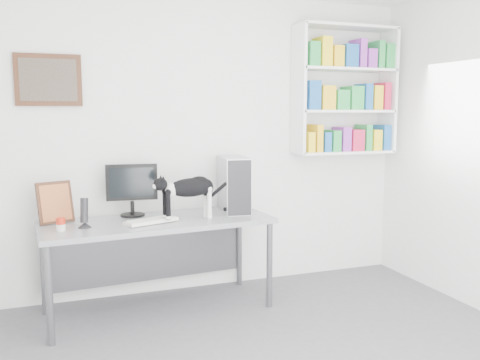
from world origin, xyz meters
The scene contains 11 objects.
room centered at (0.00, 0.00, 1.35)m, with size 4.01×4.01×2.70m.
bookshelf centered at (1.40, 1.85, 1.85)m, with size 1.03×0.28×1.24m, color white.
wall_art centered at (-1.30, 1.97, 1.90)m, with size 0.52×0.04×0.42m, color #482617.
desk centered at (-0.51, 1.54, 0.38)m, with size 1.85×0.72×0.77m, color gray.
monitor centered at (-0.68, 1.76, 0.99)m, with size 0.42×0.20×0.45m, color black.
keyboard centered at (-0.58, 1.44, 0.78)m, with size 0.42×0.16×0.03m, color silver.
pc_tower centered at (0.20, 1.69, 1.01)m, with size 0.21×0.48×0.48m, color #AEAEB3.
speaker centered at (-1.09, 1.44, 0.89)m, with size 0.10×0.10×0.24m, color black.
leaning_print centered at (-1.29, 1.69, 0.94)m, with size 0.28×0.11×0.34m, color #482617.
soup_can centered at (-1.26, 1.39, 0.82)m, with size 0.07×0.07×0.10m, color red.
cat centered at (-0.27, 1.44, 0.95)m, with size 0.58×0.16×0.36m, color black, non-canonical shape.
Camera 1 is at (-1.25, -2.51, 1.64)m, focal length 38.00 mm.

